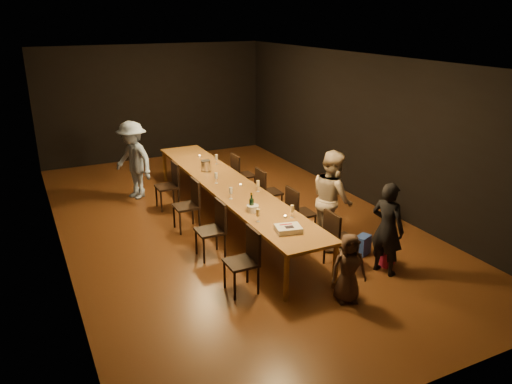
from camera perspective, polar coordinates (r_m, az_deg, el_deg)
name	(u,v)px	position (r m, az deg, el deg)	size (l,w,h in m)	color
ground	(230,221)	(9.54, -3.03, -3.35)	(10.00, 10.00, 0.00)	#452111
room_shell	(228,113)	(8.93, -3.27, 9.00)	(6.04, 10.04, 3.02)	black
table	(229,186)	(9.29, -3.11, 0.64)	(0.90, 6.00, 0.75)	olive
chair_right_0	(341,239)	(7.82, 9.73, -5.31)	(0.42, 0.42, 0.93)	black
chair_right_1	(301,213)	(8.73, 5.18, -2.35)	(0.42, 0.42, 0.93)	black
chair_right_2	(269,192)	(9.71, 1.53, 0.05)	(0.42, 0.42, 0.93)	black
chair_right_3	(244,175)	(10.73, -1.43, 2.00)	(0.42, 0.42, 0.93)	black
chair_left_0	(241,262)	(7.05, -1.72, -7.98)	(0.42, 0.42, 0.93)	black
chair_left_1	(210,230)	(8.05, -5.28, -4.37)	(0.42, 0.42, 0.93)	black
chair_left_2	(186,206)	(9.09, -8.01, -1.55)	(0.42, 0.42, 0.93)	black
chair_left_3	(167,186)	(10.17, -10.16, 0.67)	(0.42, 0.42, 0.93)	black
woman_birthday	(387,229)	(7.68, 14.78, -4.08)	(0.53, 0.35, 1.45)	black
woman_tan	(332,199)	(8.39, 8.70, -0.79)	(0.81, 0.63, 1.66)	tan
man_blue	(133,160)	(10.80, -13.84, 3.55)	(1.07, 0.61, 1.65)	#8EABDC
child	(349,268)	(6.93, 10.54, -8.55)	(0.48, 0.32, 0.99)	#443026
gift_bag_red	(388,257)	(8.14, 14.80, -7.19)	(0.25, 0.13, 0.29)	#D31F50
gift_bag_blue	(363,245)	(8.40, 12.11, -5.93)	(0.26, 0.17, 0.32)	#2948B5
birthday_cake	(288,229)	(7.27, 3.70, -4.23)	(0.42, 0.36, 0.09)	white
plate_stack	(253,208)	(7.96, -0.38, -1.89)	(0.19, 0.19, 0.11)	white
champagne_bottle	(252,202)	(7.94, -0.51, -1.14)	(0.07, 0.07, 0.32)	black
ice_bucket	(206,165)	(10.08, -5.77, 3.03)	(0.19, 0.19, 0.21)	silver
wineglass_0	(258,215)	(7.56, 0.23, -2.70)	(0.06, 0.06, 0.21)	beige
wineglass_1	(292,211)	(7.73, 4.14, -2.23)	(0.06, 0.06, 0.21)	beige
wineglass_2	(231,193)	(8.50, -2.89, -0.14)	(0.06, 0.06, 0.21)	silver
wineglass_3	(258,186)	(8.83, 0.22, 0.68)	(0.06, 0.06, 0.21)	beige
wineglass_4	(216,178)	(9.29, -4.58, 1.60)	(0.06, 0.06, 0.21)	silver
wineglass_5	(216,159)	(10.50, -4.54, 3.75)	(0.06, 0.06, 0.21)	silver
tealight_near	(285,217)	(7.76, 3.35, -2.83)	(0.05, 0.05, 0.03)	#B2B7B2
tealight_mid	(241,185)	(9.16, -1.78, 0.79)	(0.05, 0.05, 0.03)	#B2B7B2
tealight_far	(200,156)	(11.09, -6.46, 4.10)	(0.05, 0.05, 0.03)	#B2B7B2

